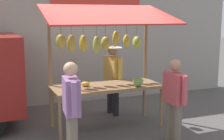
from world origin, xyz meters
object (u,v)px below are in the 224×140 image
Objects in this scene: vendor_with_sunhat at (113,75)px; shopper_in_grey_tee at (174,96)px; market_stall at (106,52)px; shopper_with_ponytail at (71,106)px.

vendor_with_sunhat is 1.97m from shopper_in_grey_tee.
market_stall reaches higher than shopper_with_ponytail.
market_stall is 1.02m from vendor_with_sunhat.
shopper_with_ponytail is at bearing -46.37° from vendor_with_sunhat.
market_stall is at bearing -41.15° from vendor_with_sunhat.
vendor_with_sunhat reaches higher than shopper_in_grey_tee.
shopper_with_ponytail is (1.86, 0.05, 0.04)m from shopper_in_grey_tee.
vendor_with_sunhat is 2.44m from shopper_with_ponytail.
market_stall is 1.64m from shopper_in_grey_tee.
market_stall is 1.57× the size of shopper_with_ponytail.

